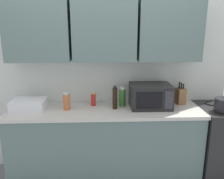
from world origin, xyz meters
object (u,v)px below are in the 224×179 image
object	(u,v)px
microwave	(150,96)
bottle_red_sauce	(93,100)
bottle_green_oil	(122,97)
bottle_soy_dark	(115,98)
bottle_spice_jar	(67,102)
dish_rack	(29,105)
knife_block	(180,96)

from	to	relation	value
microwave	bottle_red_sauce	distance (m)	0.69
bottle_green_oil	bottle_soy_dark	bearing A→B (deg)	-131.78
bottle_spice_jar	dish_rack	bearing A→B (deg)	177.63
bottle_spice_jar	knife_block	bearing A→B (deg)	6.61
bottle_spice_jar	bottle_red_sauce	xyz separation A→B (m)	(0.30, 0.14, -0.02)
bottle_red_sauce	dish_rack	bearing A→B (deg)	-170.87
microwave	dish_rack	bearing A→B (deg)	-178.53
dish_rack	microwave	bearing A→B (deg)	1.47
microwave	knife_block	size ratio (longest dim) A/B	1.69
knife_block	bottle_soy_dark	bearing A→B (deg)	-169.65
bottle_spice_jar	bottle_red_sauce	world-z (taller)	bottle_spice_jar
bottle_soy_dark	bottle_red_sauce	bearing A→B (deg)	153.51
microwave	dish_rack	size ratio (longest dim) A/B	1.26
microwave	bottle_green_oil	xyz separation A→B (m)	(-0.33, 0.06, -0.03)
microwave	bottle_green_oil	world-z (taller)	microwave
microwave	bottle_spice_jar	size ratio (longest dim) A/B	2.35
bottle_soy_dark	bottle_red_sauce	distance (m)	0.29
bottle_spice_jar	bottle_green_oil	xyz separation A→B (m)	(0.66, 0.11, 0.02)
dish_rack	bottle_soy_dark	size ratio (longest dim) A/B	1.36
microwave	bottle_soy_dark	world-z (taller)	microwave
dish_rack	bottle_red_sauce	distance (m)	0.76
dish_rack	bottle_soy_dark	bearing A→B (deg)	-0.48
bottle_soy_dark	bottle_green_oil	xyz separation A→B (m)	(0.09, 0.10, -0.02)
microwave	bottle_soy_dark	distance (m)	0.43
microwave	bottle_spice_jar	distance (m)	0.99
dish_rack	bottle_spice_jar	size ratio (longest dim) A/B	1.86
dish_rack	bottle_red_sauce	world-z (taller)	bottle_red_sauce
microwave	knife_block	distance (m)	0.42
knife_block	bottle_green_oil	distance (m)	0.74
bottle_spice_jar	bottle_soy_dark	distance (m)	0.56
bottle_spice_jar	bottle_red_sauce	distance (m)	0.33
dish_rack	bottle_spice_jar	world-z (taller)	bottle_spice_jar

